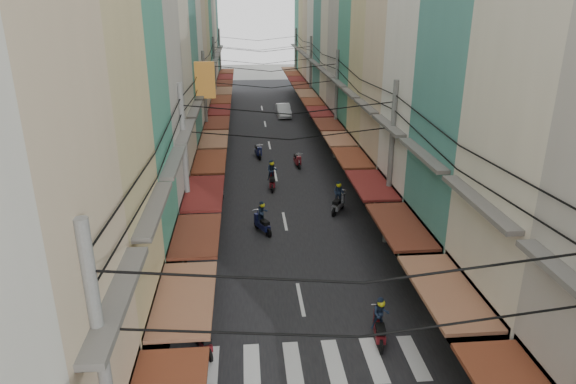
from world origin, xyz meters
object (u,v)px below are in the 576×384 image
bicycle (477,293)px  traffic_sign (428,244)px  white_car (283,117)px  market_umbrella (458,235)px

bicycle → traffic_sign: bearing=84.7°
white_car → bicycle: white_car is taller
bicycle → market_umbrella: size_ratio=0.62×
white_car → market_umbrella: market_umbrella is taller
bicycle → white_car: bearing=12.6°
white_car → market_umbrella: 34.57m
white_car → bicycle: size_ratio=3.10×
market_umbrella → traffic_sign: traffic_sign is taller
white_car → market_umbrella: size_ratio=1.93×
white_car → traffic_sign: bearing=-86.4°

